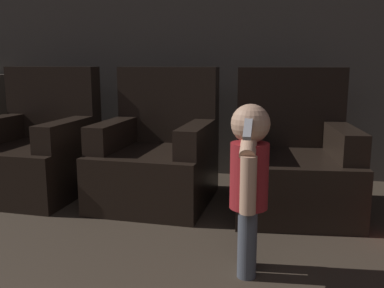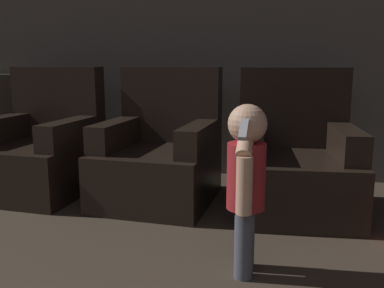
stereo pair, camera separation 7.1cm
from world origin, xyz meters
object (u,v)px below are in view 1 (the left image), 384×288
armchair_left (37,152)px  armchair_middle (158,157)px  person_toddler (249,176)px  armchair_right (293,163)px

armchair_left → armchair_middle: size_ratio=1.00×
person_toddler → armchair_middle: bearing=-145.9°
person_toddler → armchair_right: bearing=164.9°
armchair_right → person_toddler: size_ratio=1.18×
person_toddler → armchair_left: bearing=-122.3°
armchair_right → person_toddler: (-0.25, -1.04, 0.17)m
armchair_left → armchair_right: same height
armchair_left → armchair_right: 2.01m
armchair_middle → person_toddler: size_ratio=1.18×
armchair_right → person_toddler: armchair_right is taller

